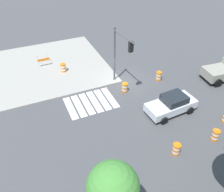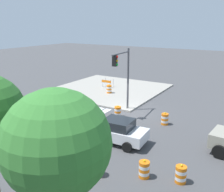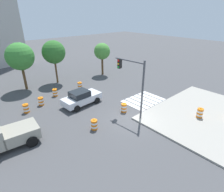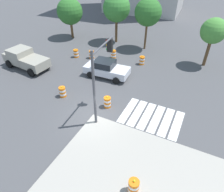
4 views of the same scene
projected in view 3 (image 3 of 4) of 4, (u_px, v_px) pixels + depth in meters
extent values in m
plane|color=#474749|center=(131.00, 119.00, 17.29)|extent=(120.00, 120.00, 0.00)
cube|color=#9E998E|center=(223.00, 121.00, 16.83)|extent=(12.00, 12.00, 0.15)
cube|color=silver|center=(132.00, 105.00, 19.79)|extent=(0.60, 3.20, 0.02)
cube|color=silver|center=(137.00, 103.00, 20.24)|extent=(0.60, 3.20, 0.02)
cube|color=silver|center=(141.00, 101.00, 20.69)|extent=(0.60, 3.20, 0.02)
cube|color=silver|center=(145.00, 99.00, 21.15)|extent=(0.60, 3.20, 0.02)
cube|color=silver|center=(149.00, 97.00, 21.60)|extent=(0.60, 3.20, 0.02)
cube|color=silver|center=(153.00, 96.00, 22.05)|extent=(0.60, 3.20, 0.02)
cube|color=silver|center=(82.00, 99.00, 19.77)|extent=(4.40, 2.09, 0.70)
cube|color=#1E2328|center=(80.00, 94.00, 19.34)|extent=(1.99, 1.71, 0.60)
cylinder|color=black|center=(87.00, 95.00, 21.39)|extent=(0.67, 0.28, 0.66)
cylinder|color=black|center=(97.00, 100.00, 20.18)|extent=(0.67, 0.28, 0.66)
cylinder|color=black|center=(67.00, 103.00, 19.66)|extent=(0.67, 0.28, 0.66)
cylinder|color=black|center=(77.00, 109.00, 18.44)|extent=(0.67, 0.28, 0.66)
cube|color=gray|center=(21.00, 132.00, 13.92)|extent=(2.68, 2.23, 0.90)
cylinder|color=black|center=(32.00, 142.00, 13.63)|extent=(0.86, 0.38, 0.84)
cylinder|color=black|center=(26.00, 129.00, 15.12)|extent=(0.86, 0.38, 0.84)
cylinder|color=orange|center=(27.00, 111.00, 18.41)|extent=(0.56, 0.56, 0.18)
cylinder|color=white|center=(26.00, 110.00, 18.33)|extent=(0.56, 0.56, 0.18)
cylinder|color=orange|center=(26.00, 108.00, 18.26)|extent=(0.56, 0.56, 0.18)
cylinder|color=white|center=(26.00, 107.00, 18.18)|extent=(0.56, 0.56, 0.18)
cylinder|color=orange|center=(25.00, 105.00, 18.11)|extent=(0.56, 0.56, 0.18)
sphere|color=yellow|center=(25.00, 104.00, 18.04)|extent=(0.12, 0.12, 0.12)
cylinder|color=orange|center=(42.00, 104.00, 19.84)|extent=(0.56, 0.56, 0.18)
cylinder|color=white|center=(41.00, 103.00, 19.76)|extent=(0.56, 0.56, 0.18)
cylinder|color=orange|center=(41.00, 101.00, 19.69)|extent=(0.56, 0.56, 0.18)
cylinder|color=white|center=(41.00, 100.00, 19.61)|extent=(0.56, 0.56, 0.18)
cylinder|color=orange|center=(40.00, 98.00, 19.53)|extent=(0.56, 0.56, 0.18)
sphere|color=yellow|center=(40.00, 97.00, 19.47)|extent=(0.12, 0.12, 0.12)
cylinder|color=orange|center=(55.00, 95.00, 21.97)|extent=(0.56, 0.56, 0.18)
cylinder|color=white|center=(55.00, 94.00, 21.89)|extent=(0.56, 0.56, 0.18)
cylinder|color=orange|center=(55.00, 93.00, 21.82)|extent=(0.56, 0.56, 0.18)
cylinder|color=white|center=(55.00, 91.00, 21.74)|extent=(0.56, 0.56, 0.18)
cylinder|color=orange|center=(55.00, 90.00, 21.67)|extent=(0.56, 0.56, 0.18)
sphere|color=yellow|center=(54.00, 89.00, 21.60)|extent=(0.12, 0.12, 0.12)
cylinder|color=orange|center=(124.00, 111.00, 18.51)|extent=(0.56, 0.56, 0.18)
cylinder|color=white|center=(124.00, 109.00, 18.44)|extent=(0.56, 0.56, 0.18)
cylinder|color=orange|center=(124.00, 108.00, 18.36)|extent=(0.56, 0.56, 0.18)
cylinder|color=white|center=(124.00, 106.00, 18.28)|extent=(0.56, 0.56, 0.18)
cylinder|color=orange|center=(124.00, 105.00, 18.21)|extent=(0.56, 0.56, 0.18)
sphere|color=yellow|center=(124.00, 103.00, 18.14)|extent=(0.12, 0.12, 0.12)
cylinder|color=orange|center=(80.00, 88.00, 24.01)|extent=(0.56, 0.56, 0.18)
cylinder|color=white|center=(80.00, 87.00, 23.94)|extent=(0.56, 0.56, 0.18)
cylinder|color=orange|center=(80.00, 86.00, 23.86)|extent=(0.56, 0.56, 0.18)
cylinder|color=white|center=(80.00, 84.00, 23.79)|extent=(0.56, 0.56, 0.18)
cylinder|color=orange|center=(80.00, 83.00, 23.71)|extent=(0.56, 0.56, 0.18)
sphere|color=yellow|center=(80.00, 82.00, 23.65)|extent=(0.12, 0.12, 0.12)
cylinder|color=orange|center=(94.00, 128.00, 15.78)|extent=(0.56, 0.56, 0.18)
cylinder|color=white|center=(94.00, 126.00, 15.70)|extent=(0.56, 0.56, 0.18)
cylinder|color=orange|center=(94.00, 125.00, 15.63)|extent=(0.56, 0.56, 0.18)
cylinder|color=white|center=(94.00, 123.00, 15.55)|extent=(0.56, 0.56, 0.18)
cylinder|color=orange|center=(94.00, 121.00, 15.47)|extent=(0.56, 0.56, 0.18)
sphere|color=yellow|center=(94.00, 120.00, 15.41)|extent=(0.12, 0.12, 0.12)
cylinder|color=orange|center=(199.00, 116.00, 17.28)|extent=(0.56, 0.56, 0.18)
cylinder|color=white|center=(199.00, 115.00, 17.20)|extent=(0.56, 0.56, 0.18)
cylinder|color=orange|center=(200.00, 113.00, 17.13)|extent=(0.56, 0.56, 0.18)
cylinder|color=white|center=(200.00, 111.00, 17.05)|extent=(0.56, 0.56, 0.18)
cylinder|color=orange|center=(201.00, 110.00, 16.98)|extent=(0.56, 0.56, 0.18)
sphere|color=yellow|center=(201.00, 108.00, 16.91)|extent=(0.12, 0.12, 0.12)
cylinder|color=#4C4C51|center=(142.00, 91.00, 16.03)|extent=(0.18, 0.18, 5.50)
cylinder|color=#4C4C51|center=(129.00, 61.00, 15.99)|extent=(0.39, 3.20, 0.12)
cube|color=black|center=(120.00, 63.00, 16.88)|extent=(0.38, 0.31, 0.90)
sphere|color=red|center=(118.00, 61.00, 16.63)|extent=(0.20, 0.20, 0.20)
sphere|color=#F2A514|center=(118.00, 64.00, 16.75)|extent=(0.20, 0.20, 0.20)
sphere|color=green|center=(118.00, 67.00, 16.88)|extent=(0.20, 0.20, 0.20)
cylinder|color=brown|center=(56.00, 72.00, 25.52)|extent=(0.25, 0.25, 3.26)
sphere|color=#2D6B28|center=(54.00, 52.00, 24.37)|extent=(3.09, 3.09, 3.09)
cylinder|color=brown|center=(25.00, 78.00, 23.34)|extent=(0.32, 0.32, 3.12)
sphere|color=#387F33|center=(20.00, 57.00, 22.19)|extent=(3.36, 3.36, 3.36)
cylinder|color=brown|center=(102.00, 66.00, 29.00)|extent=(0.32, 0.32, 2.85)
sphere|color=#478C38|center=(102.00, 51.00, 28.03)|extent=(2.49, 2.49, 2.49)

